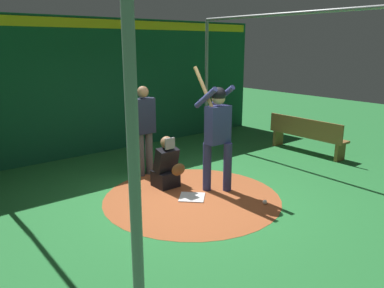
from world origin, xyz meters
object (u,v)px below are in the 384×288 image
at_px(bench, 306,134).
at_px(baseball_0, 265,202).
at_px(umpire, 144,126).
at_px(home_plate, 192,197).
at_px(batter, 217,129).
at_px(catcher, 167,167).

relative_size(bench, baseball_0, 26.64).
distance_m(umpire, baseball_0, 2.75).
distance_m(home_plate, bench, 3.90).
bearing_deg(batter, baseball_0, 11.08).
bearing_deg(baseball_0, batter, -168.92).
xyz_separation_m(batter, umpire, (-1.50, -0.55, -0.13)).
distance_m(home_plate, catcher, 0.78).
height_order(batter, bench, batter).
height_order(batter, umpire, batter).
distance_m(batter, catcher, 1.18).
distance_m(batter, baseball_0, 1.47).
height_order(home_plate, umpire, umpire).
distance_m(home_plate, umpire, 1.80).
bearing_deg(catcher, bench, 86.36).
bearing_deg(umpire, bench, 74.51).
height_order(umpire, baseball_0, umpire).
xyz_separation_m(batter, catcher, (-0.68, -0.60, -0.76)).
bearing_deg(bench, home_plate, -83.49).
bearing_deg(home_plate, batter, 90.33).
bearing_deg(home_plate, bench, 96.51).
bearing_deg(catcher, home_plate, 2.89).
height_order(catcher, bench, catcher).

